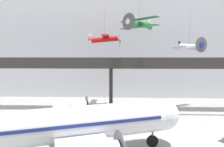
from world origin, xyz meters
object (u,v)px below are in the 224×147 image
Objects in this scene: suspended_plane_green_biplane at (139,24)px; suspended_plane_white_twin at (189,47)px; suspended_plane_red_highwing at (105,39)px; airliner_silver_main at (69,125)px.

suspended_plane_green_biplane is 0.74× the size of suspended_plane_white_twin.
suspended_plane_red_highwing reaches higher than suspended_plane_white_twin.
suspended_plane_white_twin is (10.20, 6.13, -3.38)m from suspended_plane_green_biplane.
suspended_plane_white_twin is (18.19, 20.50, 8.31)m from airliner_silver_main.
suspended_plane_green_biplane is 12.37m from suspended_plane_white_twin.
airliner_silver_main is 3.48× the size of suspended_plane_red_highwing.
suspended_plane_white_twin is 16.49m from suspended_plane_red_highwing.
suspended_plane_green_biplane is 9.57m from suspended_plane_red_highwing.
suspended_plane_white_twin reaches higher than airliner_silver_main.
airliner_silver_main is at bearing -66.99° from suspended_plane_white_twin.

